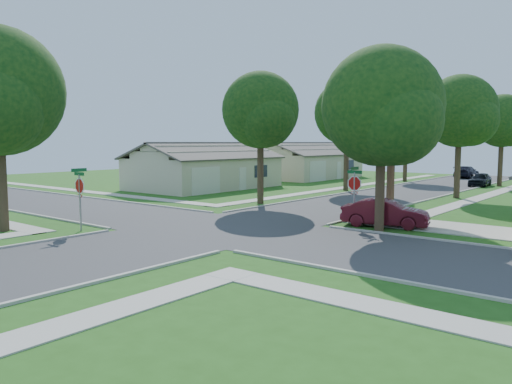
{
  "coord_description": "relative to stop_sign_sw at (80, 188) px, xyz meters",
  "views": [
    {
      "loc": [
        16.43,
        -17.65,
        4.19
      ],
      "look_at": [
        0.11,
        2.56,
        1.6
      ],
      "focal_mm": 35.0,
      "sensor_mm": 36.0,
      "label": 1
    }
  ],
  "objects": [
    {
      "name": "ground",
      "position": [
        4.7,
        4.7,
        -2.03
      ],
      "size": [
        100.0,
        100.0,
        0.0
      ],
      "primitive_type": "plane",
      "color": "#235216",
      "rests_on": "ground"
    },
    {
      "name": "road_ns",
      "position": [
        4.7,
        4.7,
        -2.03
      ],
      "size": [
        7.0,
        100.0,
        0.02
      ],
      "primitive_type": "cube",
      "color": "#333335",
      "rests_on": "ground"
    },
    {
      "name": "sidewalk_ne",
      "position": [
        10.8,
        30.7,
        -2.01
      ],
      "size": [
        1.2,
        40.0,
        0.04
      ],
      "primitive_type": "cube",
      "color": "#9E9B91",
      "rests_on": "ground"
    },
    {
      "name": "sidewalk_nw",
      "position": [
        -1.4,
        30.7,
        -2.01
      ],
      "size": [
        1.2,
        40.0,
        0.04
      ],
      "primitive_type": "cube",
      "color": "#9E9B91",
      "rests_on": "ground"
    },
    {
      "name": "driveway",
      "position": [
        12.6,
        11.8,
        -2.01
      ],
      "size": [
        8.8,
        3.6,
        0.05
      ],
      "primitive_type": "cube",
      "color": "#9E9B91",
      "rests_on": "ground"
    },
    {
      "name": "stop_sign_sw",
      "position": [
        0.0,
        0.0,
        0.0
      ],
      "size": [
        1.05,
        0.8,
        2.98
      ],
      "color": "gray",
      "rests_on": "ground"
    },
    {
      "name": "stop_sign_ne",
      "position": [
        9.4,
        9.4,
        0.0
      ],
      "size": [
        1.05,
        0.8,
        2.98
      ],
      "color": "gray",
      "rests_on": "ground"
    },
    {
      "name": "tree_e_near",
      "position": [
        9.45,
        13.71,
        3.61
      ],
      "size": [
        4.97,
        4.8,
        8.28
      ],
      "color": "#38281C",
      "rests_on": "ground"
    },
    {
      "name": "tree_e_mid",
      "position": [
        9.46,
        25.71,
        4.22
      ],
      "size": [
        5.59,
        5.4,
        9.21
      ],
      "color": "#38281C",
      "rests_on": "ground"
    },
    {
      "name": "tree_e_far",
      "position": [
        9.45,
        38.71,
        3.95
      ],
      "size": [
        5.17,
        5.0,
        8.72
      ],
      "color": "#38281C",
      "rests_on": "ground"
    },
    {
      "name": "tree_w_near",
      "position": [
        0.06,
        13.71,
        4.08
      ],
      "size": [
        5.38,
        5.2,
        8.97
      ],
      "color": "#38281C",
      "rests_on": "ground"
    },
    {
      "name": "tree_w_mid",
      "position": [
        0.06,
        25.71,
        4.46
      ],
      "size": [
        5.8,
        5.6,
        9.56
      ],
      "color": "#38281C",
      "rests_on": "ground"
    },
    {
      "name": "tree_w_far",
      "position": [
        0.05,
        38.71,
        3.48
      ],
      "size": [
        4.76,
        4.6,
        8.04
      ],
      "color": "#38281C",
      "rests_on": "ground"
    },
    {
      "name": "tree_ne_corner",
      "position": [
        11.06,
        8.91,
        3.56
      ],
      "size": [
        5.8,
        5.6,
        8.66
      ],
      "color": "#38281C",
      "rests_on": "ground"
    },
    {
      "name": "house_nw_near",
      "position": [
        -11.29,
        19.7,
        -0.51
      ],
      "size": [
        8.42,
        13.6,
        4.23
      ],
      "color": "beige",
      "rests_on": "ground"
    },
    {
      "name": "house_nw_far",
      "position": [
        -11.29,
        36.7,
        -0.51
      ],
      "size": [
        8.42,
        13.6,
        4.23
      ],
      "color": "beige",
      "rests_on": "ground"
    },
    {
      "name": "car_driveway",
      "position": [
        10.7,
        10.2,
        -1.34
      ],
      "size": [
        4.45,
        2.48,
        1.39
      ],
      "primitive_type": "imported",
      "rotation": [
        0.0,
        0.0,
        1.83
      ],
      "color": "#4F101C",
      "rests_on": "ground"
    },
    {
      "name": "car_curb_east",
      "position": [
        7.9,
        37.68,
        -1.36
      ],
      "size": [
        1.79,
        4.0,
        1.33
      ],
      "primitive_type": "imported",
      "rotation": [
        0.0,
        0.0,
        0.05
      ],
      "color": "black",
      "rests_on": "ground"
    },
    {
      "name": "car_curb_west",
      "position": [
        3.5,
        48.47,
        -1.33
      ],
      "size": [
        2.1,
        4.9,
        1.41
      ],
      "primitive_type": "imported",
      "rotation": [
        0.0,
        0.0,
        3.17
      ],
      "color": "black",
      "rests_on": "ground"
    }
  ]
}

